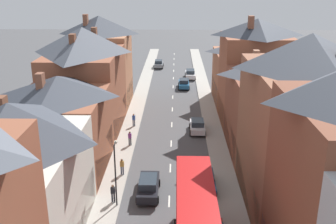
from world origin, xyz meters
TOP-DOWN VIEW (x-y plane):
  - pavement_left at (-5.10, 38.00)m, footprint 2.20×104.00m
  - pavement_right at (5.10, 38.00)m, footprint 2.20×104.00m
  - centre_line_dashes at (0.00, 36.00)m, footprint 0.14×97.80m
  - terrace_row_left at (-10.19, 16.28)m, footprint 8.00×62.04m
  - terrace_row_right at (10.19, 17.81)m, footprint 8.00×64.24m
  - car_near_blue at (3.10, 60.03)m, footprint 1.90×4.58m
  - car_near_silver at (-1.80, 19.09)m, footprint 1.90×4.58m
  - car_parked_right_a at (-3.10, 68.92)m, footprint 1.90×4.13m
  - car_mid_black at (3.10, 33.52)m, footprint 1.90×3.94m
  - car_parked_left_b at (1.80, 53.22)m, footprint 1.90×4.03m
  - car_far_grey at (3.10, 20.08)m, footprint 1.90×4.30m
  - pedestrian_mid_left at (-4.60, 17.56)m, footprint 0.36×0.22m
  - pedestrian_mid_right at (-4.49, 22.35)m, footprint 0.36×0.22m
  - pedestrian_far_left at (-4.53, 29.15)m, footprint 0.36×0.22m
  - pedestrian_far_right at (-4.71, 34.98)m, footprint 0.36×0.22m
  - street_lamp at (-4.25, 17.26)m, footprint 0.20×1.12m

SIDE VIEW (x-z plane):
  - centre_line_dashes at x=0.00m, z-range 0.00..0.01m
  - pavement_left at x=-5.10m, z-range 0.00..0.14m
  - pavement_right at x=5.10m, z-range 0.00..0.14m
  - car_parked_right_a at x=-3.10m, z-range 0.01..1.58m
  - car_parked_left_b at x=1.80m, z-range 0.01..1.59m
  - car_mid_black at x=3.10m, z-range 0.01..1.60m
  - car_near_blue at x=3.10m, z-range 0.01..1.63m
  - car_far_grey at x=3.10m, z-range 0.01..1.65m
  - car_near_silver at x=-1.80m, z-range 0.01..1.64m
  - pedestrian_mid_left at x=-4.60m, z-range 0.23..1.84m
  - pedestrian_mid_right at x=-4.49m, z-range 0.23..1.84m
  - pedestrian_far_left at x=-4.53m, z-range 0.23..1.84m
  - pedestrian_far_right at x=-4.71m, z-range 0.23..1.84m
  - street_lamp at x=-4.25m, z-range 0.49..5.99m
  - terrace_row_right at x=10.19m, z-range -1.16..13.39m
  - terrace_row_left at x=-10.19m, z-range -1.15..13.48m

